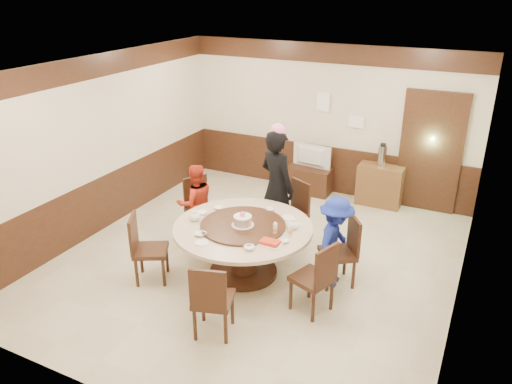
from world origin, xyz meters
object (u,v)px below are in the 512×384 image
at_px(television, 310,157).
at_px(person_standing, 277,187).
at_px(tv_stand, 309,180).
at_px(thermos, 382,156).
at_px(side_cabinet, 380,185).
at_px(person_red, 196,203).
at_px(person_blue, 335,242).
at_px(birthday_cake, 243,220).
at_px(banquet_table, 243,240).
at_px(shrimp_platter, 270,243).

bearing_deg(television, person_standing, 102.23).
relative_size(tv_stand, thermos, 2.24).
distance_m(tv_stand, side_cabinet, 1.36).
bearing_deg(person_red, person_blue, 123.85).
relative_size(person_red, tv_stand, 1.48).
distance_m(person_blue, thermos, 2.88).
height_order(birthday_cake, television, birthday_cake).
height_order(person_red, tv_stand, person_red).
distance_m(banquet_table, tv_stand, 3.19).
distance_m(person_red, television, 2.74).
distance_m(banquet_table, birthday_cake, 0.32).
bearing_deg(banquet_table, side_cabinet, 70.35).
bearing_deg(birthday_cake, banquet_table, 111.60).
bearing_deg(side_cabinet, birthday_cake, -109.29).
bearing_deg(side_cabinet, tv_stand, -178.74).
bearing_deg(side_cabinet, banquet_table, -109.65).
bearing_deg(person_red, television, -159.70).
relative_size(tv_stand, television, 1.10).
bearing_deg(thermos, banquet_table, -109.41).
bearing_deg(person_standing, side_cabinet, -94.21).
distance_m(birthday_cake, shrimp_platter, 0.61).
distance_m(person_blue, television, 3.17).
distance_m(person_red, tv_stand, 2.77).
bearing_deg(shrimp_platter, banquet_table, 150.14).
height_order(side_cabinet, thermos, thermos).
distance_m(birthday_cake, thermos, 3.41).
xyz_separation_m(person_red, person_blue, (2.34, -0.25, 0.00)).
bearing_deg(tv_stand, person_standing, -83.95).
relative_size(side_cabinet, thermos, 2.11).
distance_m(person_red, birthday_cake, 1.32).
bearing_deg(person_blue, television, 24.22).
height_order(person_standing, person_red, person_standing).
bearing_deg(side_cabinet, television, -178.74).
height_order(person_blue, tv_stand, person_blue).
bearing_deg(person_standing, shrimp_platter, 135.61).
distance_m(shrimp_platter, thermos, 3.56).
distance_m(birthday_cake, tv_stand, 3.26).
bearing_deg(side_cabinet, person_blue, -88.76).
bearing_deg(person_red, shrimp_platter, 101.86).
relative_size(banquet_table, person_blue, 1.50).
distance_m(person_standing, person_blue, 1.47).
height_order(person_standing, television, person_standing).
height_order(person_blue, thermos, person_blue).
relative_size(television, thermos, 2.04).
bearing_deg(person_standing, person_red, 50.24).
height_order(person_blue, shrimp_platter, person_blue).
bearing_deg(shrimp_platter, birthday_cake, 152.07).
xyz_separation_m(person_standing, person_red, (-1.14, -0.54, -0.28)).
bearing_deg(tv_stand, banquet_table, -86.07).
relative_size(person_blue, side_cabinet, 1.58).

